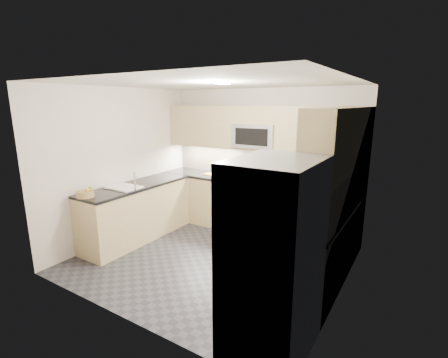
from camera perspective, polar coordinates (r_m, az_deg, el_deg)
floor at (r=4.92m, az=-2.23°, el=-13.96°), size 3.60×3.20×0.00m
ceiling at (r=4.39m, az=-2.53°, el=16.51°), size 3.60×3.20×0.02m
wall_back at (r=5.86m, az=6.51°, el=3.33°), size 3.60×0.02×2.50m
wall_front at (r=3.34m, az=-18.08°, el=-4.82°), size 3.60×0.02×2.50m
wall_left at (r=5.69m, az=-17.54°, el=2.50°), size 0.02×3.20×2.50m
wall_right at (r=3.81m, az=20.65°, el=-2.84°), size 0.02×3.20×2.50m
base_cab_back_left at (r=6.33m, az=-3.82°, el=-3.31°), size 1.42×0.60×0.90m
base_cab_back_right at (r=5.41m, az=15.41°, el=-6.68°), size 1.42×0.60×0.90m
base_cab_right at (r=4.28m, az=16.18°, el=-12.16°), size 0.60×1.70×0.90m
base_cab_peninsula at (r=5.66m, az=-14.99°, el=-5.75°), size 0.60×2.00×0.90m
countertop_back_left at (r=6.21m, az=-3.89°, el=0.85°), size 1.42×0.63×0.04m
countertop_back_right at (r=5.27m, az=15.72°, el=-1.87°), size 1.42×0.63×0.04m
countertop_right at (r=4.11m, az=16.60°, el=-6.21°), size 0.63×1.70×0.04m
countertop_peninsula at (r=5.53m, az=-15.28°, el=-1.14°), size 0.63×2.00×0.04m
upper_cab_back at (r=5.63m, az=5.88°, el=8.85°), size 3.60×0.35×0.75m
upper_cab_right at (r=4.00m, az=19.67°, el=6.40°), size 0.35×1.95×0.75m
backsplash_back at (r=5.86m, az=6.47°, el=2.79°), size 3.60×0.01×0.51m
backsplash_right at (r=4.25m, az=21.77°, el=-2.08°), size 0.01×2.30×0.51m
gas_range at (r=5.76m, az=4.90°, el=-4.95°), size 0.76×0.65×0.91m
range_cooktop at (r=5.64m, az=4.99°, el=-0.50°), size 0.76×0.65×0.03m
oven_door_glass at (r=5.49m, az=3.31°, el=-5.92°), size 0.62×0.02×0.45m
oven_handle at (r=5.39m, az=3.25°, el=-3.27°), size 0.60×0.02×0.02m
microwave at (r=5.62m, az=5.74°, el=7.56°), size 0.76×0.40×0.40m
microwave_door at (r=5.43m, az=4.77°, el=7.39°), size 0.60×0.01×0.28m
refrigerator at (r=2.99m, az=8.62°, el=-13.74°), size 0.70×0.90×1.80m
fridge_handle_left at (r=2.97m, az=0.51°, el=-12.65°), size 0.02×0.02×1.20m
fridge_handle_right at (r=3.26m, az=3.87°, el=-10.28°), size 0.02×0.02×1.20m
sink_basin at (r=5.38m, az=-17.19°, el=-2.10°), size 0.52×0.38×0.16m
faucet at (r=5.14m, az=-15.44°, el=-0.38°), size 0.03×0.03×0.28m
utensil_bowl at (r=5.21m, az=18.75°, el=-1.16°), size 0.35×0.35×0.16m
cutting_board at (r=6.06m, az=-1.46°, el=0.82°), size 0.44×0.35×0.01m
fruit_basket at (r=5.02m, az=-23.24°, el=-2.43°), size 0.32×0.32×0.09m
fruit_apple at (r=5.01m, az=-22.41°, el=-1.57°), size 0.07×0.07×0.07m
fruit_pear at (r=5.00m, az=-22.32°, el=-1.58°), size 0.07×0.07×0.07m
dish_towel_check at (r=5.48m, az=2.04°, el=-4.84°), size 0.15×0.06×0.29m
fruit_orange at (r=4.97m, az=-22.86°, el=-1.76°), size 0.06×0.06×0.06m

